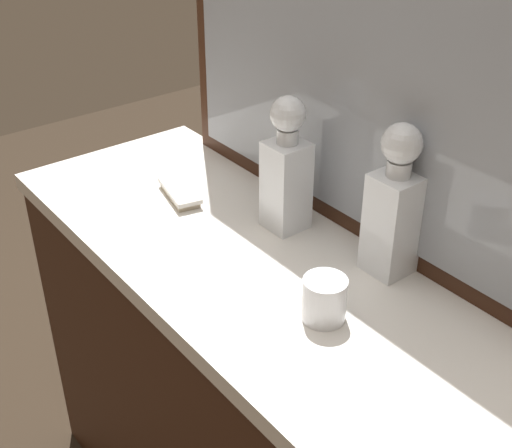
% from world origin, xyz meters
% --- Properties ---
extents(dresser, '(1.31, 0.49, 0.90)m').
position_xyz_m(dresser, '(0.00, 0.00, 0.45)').
color(dresser, '#381E11').
rests_on(dresser, ground_plane).
extents(dresser_mirror, '(1.04, 0.03, 0.79)m').
position_xyz_m(dresser_mirror, '(0.00, 0.23, 1.30)').
color(dresser_mirror, '#381E11').
rests_on(dresser_mirror, dresser).
extents(crystal_decanter_center, '(0.08, 0.08, 0.29)m').
position_xyz_m(crystal_decanter_center, '(-0.06, 0.13, 1.02)').
color(crystal_decanter_center, white).
rests_on(crystal_decanter_center, dresser).
extents(crystal_decanter_left, '(0.08, 0.08, 0.31)m').
position_xyz_m(crystal_decanter_left, '(0.19, 0.18, 1.03)').
color(crystal_decanter_left, white).
rests_on(crystal_decanter_left, dresser).
extents(crystal_tumbler_far_right, '(0.08, 0.08, 0.08)m').
position_xyz_m(crystal_tumbler_far_right, '(0.22, -0.02, 0.94)').
color(crystal_tumbler_far_right, white).
rests_on(crystal_tumbler_far_right, dresser).
extents(silver_brush_right, '(0.16, 0.09, 0.02)m').
position_xyz_m(silver_brush_right, '(-0.31, 0.01, 0.92)').
color(silver_brush_right, '#B7A88C').
rests_on(silver_brush_right, dresser).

